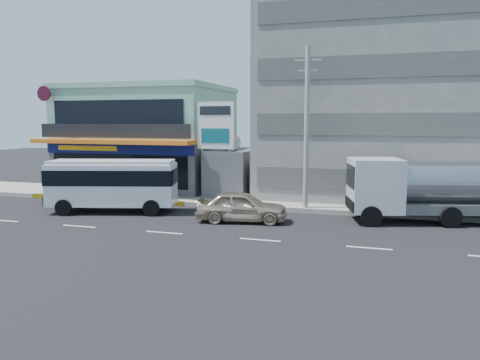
# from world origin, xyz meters

# --- Properties ---
(ground) EXTENTS (120.00, 120.00, 0.00)m
(ground) POSITION_xyz_m (0.00, 0.00, 0.00)
(ground) COLOR black
(ground) RESTS_ON ground
(sidewalk) EXTENTS (70.00, 5.00, 0.30)m
(sidewalk) POSITION_xyz_m (5.00, 9.50, 0.15)
(sidewalk) COLOR gray
(sidewalk) RESTS_ON ground
(shop_building) EXTENTS (12.40, 11.70, 8.00)m
(shop_building) POSITION_xyz_m (-8.00, 13.95, 4.00)
(shop_building) COLOR #48484D
(shop_building) RESTS_ON ground
(concrete_building) EXTENTS (16.00, 12.00, 14.00)m
(concrete_building) POSITION_xyz_m (10.00, 15.00, 7.00)
(concrete_building) COLOR gray
(concrete_building) RESTS_ON ground
(gap_structure) EXTENTS (3.00, 6.00, 3.50)m
(gap_structure) POSITION_xyz_m (0.00, 12.00, 1.75)
(gap_structure) COLOR #48484D
(gap_structure) RESTS_ON ground
(satellite_dish) EXTENTS (1.50, 1.50, 0.15)m
(satellite_dish) POSITION_xyz_m (0.00, 11.00, 3.58)
(satellite_dish) COLOR slate
(satellite_dish) RESTS_ON gap_structure
(billboard) EXTENTS (2.60, 0.18, 6.90)m
(billboard) POSITION_xyz_m (-0.50, 9.20, 4.93)
(billboard) COLOR gray
(billboard) RESTS_ON ground
(utility_pole_near) EXTENTS (1.60, 0.30, 10.00)m
(utility_pole_near) POSITION_xyz_m (6.00, 7.40, 5.15)
(utility_pole_near) COLOR #999993
(utility_pole_near) RESTS_ON ground
(minibus) EXTENTS (8.07, 4.40, 3.22)m
(minibus) POSITION_xyz_m (-5.38, 4.00, 1.92)
(minibus) COLOR silver
(minibus) RESTS_ON ground
(sedan) EXTENTS (5.34, 2.89, 1.72)m
(sedan) POSITION_xyz_m (3.00, 3.64, 0.86)
(sedan) COLOR beige
(sedan) RESTS_ON ground
(tanker_truck) EXTENTS (9.34, 4.64, 3.54)m
(tanker_truck) POSITION_xyz_m (12.79, 6.41, 1.90)
(tanker_truck) COLOR silver
(tanker_truck) RESTS_ON ground
(motorcycle_rider) EXTENTS (1.64, 1.09, 2.00)m
(motorcycle_rider) POSITION_xyz_m (-8.21, 6.80, 0.66)
(motorcycle_rider) COLOR #61100D
(motorcycle_rider) RESTS_ON ground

